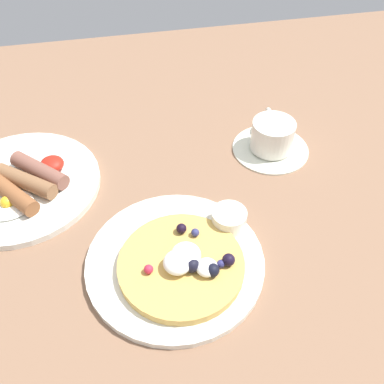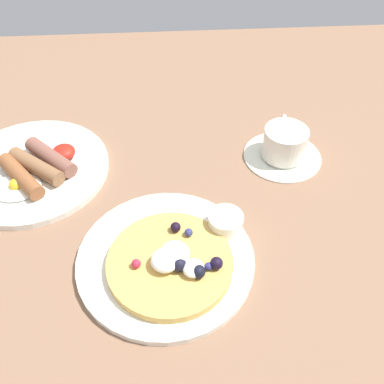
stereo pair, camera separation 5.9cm
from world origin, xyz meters
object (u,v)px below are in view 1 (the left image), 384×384
syrup_ramekin (229,219)px  coffee_saucer (270,148)px  breakfast_plate (20,185)px  coffee_cup (272,134)px  pancake_plate (177,261)px

syrup_ramekin → coffee_saucer: bearing=53.3°
syrup_ramekin → coffee_saucer: size_ratio=0.38×
syrup_ramekin → breakfast_plate: (-30.46, 15.15, -1.88)cm
coffee_cup → breakfast_plate: bearing=-178.7°
pancake_plate → syrup_ramekin: bearing=28.0°
syrup_ramekin → breakfast_plate: syrup_ramekin is taller
syrup_ramekin → coffee_cup: coffee_cup is taller
pancake_plate → syrup_ramekin: 9.67cm
pancake_plate → coffee_cup: coffee_cup is taller
coffee_saucer → pancake_plate: bearing=-134.8°
breakfast_plate → coffee_cup: bearing=1.3°
coffee_saucer → coffee_cup: (0.03, 0.17, 2.98)cm
syrup_ramekin → coffee_cup: bearing=53.5°
pancake_plate → breakfast_plate: size_ratio=0.95×
breakfast_plate → coffee_cup: coffee_cup is taller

